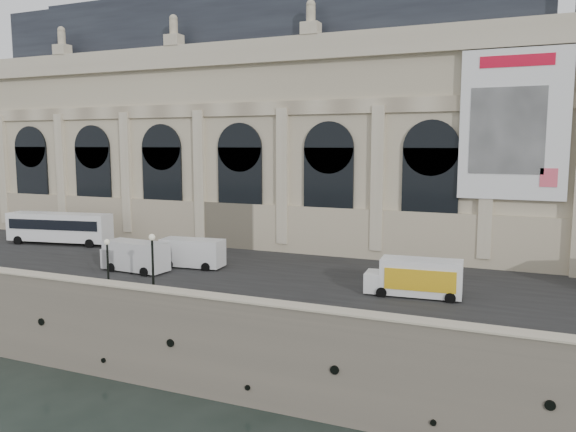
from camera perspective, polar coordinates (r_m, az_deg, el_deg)
name	(u,v)px	position (r m, az deg, el deg)	size (l,w,h in m)	color
ground	(149,387)	(43.29, -13.95, -16.52)	(260.00, 260.00, 0.00)	black
quay	(317,257)	(72.13, 2.93, -4.17)	(160.00, 70.00, 6.00)	#776C5C
street	(239,266)	(52.70, -4.95, -5.11)	(160.00, 24.00, 0.06)	#2D2D2D
parapet	(151,296)	(41.55, -13.73, -7.86)	(160.00, 1.40, 1.21)	#776C5C
museum	(260,124)	(69.25, -2.88, 9.27)	(69.00, 18.70, 29.10)	beige
bus_left	(59,227)	(68.65, -22.20, -1.05)	(12.40, 4.57, 3.58)	white
van_b	(133,256)	(52.15, -15.48, -3.94)	(6.31, 2.90, 2.74)	silver
van_c	(189,253)	(52.71, -10.03, -3.71)	(6.18, 2.94, 2.67)	silver
box_truck	(416,278)	(43.15, 12.83, -6.14)	(7.24, 3.00, 2.85)	white
lamp_left	(108,266)	(45.09, -17.82, -4.89)	(0.43, 0.43, 4.19)	black
lamp_right	(153,266)	(43.06, -13.57, -4.92)	(0.48, 0.48, 4.76)	black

